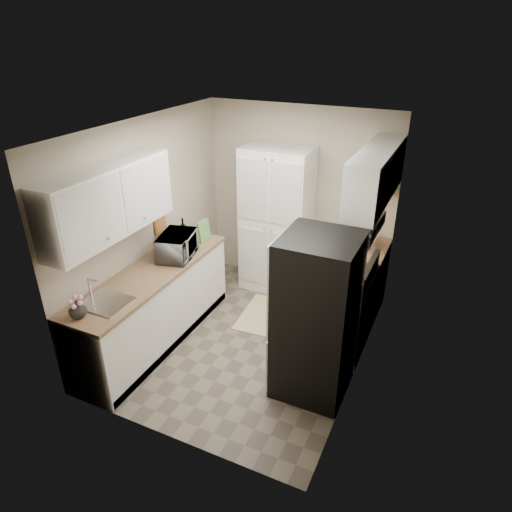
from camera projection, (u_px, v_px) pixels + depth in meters
The scene contains 16 objects.
ground at pixel (248, 340), 5.47m from camera, with size 3.20×3.20×0.00m, color #665B4C.
room_shell at pixel (245, 213), 4.73m from camera, with size 2.64×3.24×2.52m.
pantry_cabinet at pixel (276, 221), 6.15m from camera, with size 0.90×0.55×2.00m, color white.
base_cabinet_left at pixel (155, 307), 5.29m from camera, with size 0.60×2.30×0.88m, color white.
countertop_left at pixel (151, 273), 5.08m from camera, with size 0.63×2.33×0.04m, color #846647.
base_cabinet_right at pixel (357, 280), 5.86m from camera, with size 0.60×0.80×0.88m, color white.
countertop_right at pixel (361, 248), 5.65m from camera, with size 0.63×0.83×0.04m, color #846647.
electric_range at pixel (339, 309), 5.20m from camera, with size 0.71×0.78×1.13m.
refrigerator at pixel (316, 317), 4.40m from camera, with size 0.70×0.72×1.70m, color #B7B7BC.
microwave at pixel (177, 246), 5.33m from camera, with size 0.52×0.36×0.29m, color #A6A5AA.
wine_bottle at pixel (183, 232), 5.65m from camera, with size 0.08×0.08×0.31m, color black.
flower_vase at pixel (77, 309), 4.24m from camera, with size 0.17×0.17×0.18m, color silver.
cutting_board at pixel (204, 230), 5.74m from camera, with size 0.02×0.22×0.28m, color #569843.
toaster_oven at pixel (362, 239), 5.58m from camera, with size 0.28×0.36×0.21m, color silver.
fruit_basket at pixel (363, 228), 5.48m from camera, with size 0.29×0.29×0.12m, color orange, non-canonical shape.
kitchen_mat at pixel (264, 315), 5.92m from camera, with size 0.55×0.88×0.01m, color #D1C184.
Camera 1 is at (1.96, -3.96, 3.37)m, focal length 32.00 mm.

